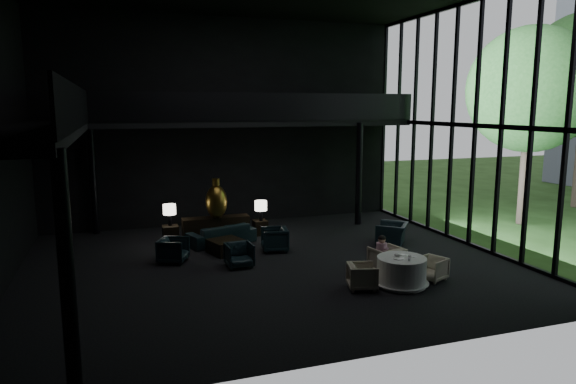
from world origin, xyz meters
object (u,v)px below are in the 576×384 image
object	(u,v)px
lounge_armchair_west	(173,248)
child	(382,247)
side_table_right	(260,227)
dining_table	(401,273)
lounge_armchair_east	(275,237)
dining_chair_west	(362,276)
sofa	(221,230)
dining_chair_east	(432,269)
table_lamp_left	(169,210)
side_table_left	(171,234)
bronze_urn	(216,201)
lounge_armchair_south	(239,254)
coffee_table	(226,246)
window_armchair	(392,230)
table_lamp_right	(261,207)
console	(216,227)
dining_chair_north	(387,258)

from	to	relation	value
lounge_armchair_west	child	bearing A→B (deg)	-94.20
side_table_right	dining_table	size ratio (longest dim) A/B	0.37
lounge_armchair_east	dining_chair_west	distance (m)	4.20
sofa	dining_chair_east	distance (m)	7.15
sofa	lounge_armchair_east	distance (m)	2.03
table_lamp_left	side_table_right	bearing A→B (deg)	-0.45
sofa	side_table_left	bearing A→B (deg)	-41.78
bronze_urn	lounge_armchair_south	xyz separation A→B (m)	(0.00, -3.36, -0.96)
coffee_table	dining_table	world-z (taller)	dining_table
lounge_armchair_south	window_armchair	xyz separation A→B (m)	(5.49, 0.80, 0.10)
sofa	lounge_armchair_east	xyz separation A→B (m)	(1.45, -1.42, -0.04)
bronze_urn	table_lamp_right	world-z (taller)	bronze_urn
console	table_lamp_left	size ratio (longest dim) A/B	3.23
coffee_table	dining_table	distance (m)	5.75
sofa	window_armchair	size ratio (longest dim) A/B	2.24
coffee_table	dining_chair_west	distance (m)	5.05
console	lounge_armchair_east	world-z (taller)	lounge_armchair_east
bronze_urn	dining_chair_east	size ratio (longest dim) A/B	2.27
dining_chair_east	coffee_table	bearing A→B (deg)	-155.70
window_armchair	dining_chair_north	world-z (taller)	window_armchair
dining_table	table_lamp_right	bearing A→B (deg)	108.03
child	lounge_armchair_east	bearing A→B (deg)	-55.53
console	dining_chair_east	size ratio (longest dim) A/B	3.83
lounge_armchair_south	dining_chair_east	bearing A→B (deg)	-33.31
dining_table	bronze_urn	bearing A→B (deg)	120.14
sofa	dining_chair_east	xyz separation A→B (m)	(4.61, -5.46, -0.18)
bronze_urn	coffee_table	xyz separation A→B (m)	(-0.06, -1.85, -1.13)
sofa	dining_chair_north	xyz separation A→B (m)	(3.76, -4.54, -0.05)
lounge_armchair_east	table_lamp_left	bearing A→B (deg)	-116.27
side_table_right	window_armchair	distance (m)	4.72
coffee_table	console	bearing A→B (deg)	88.26
lounge_armchair_west	coffee_table	bearing A→B (deg)	-50.63
console	dining_chair_west	distance (m)	6.85
table_lamp_left	dining_chair_east	bearing A→B (deg)	-45.21
side_table_left	window_armchair	xyz separation A→B (m)	(7.10, -2.60, 0.20)
console	bronze_urn	bearing A→B (deg)	-90.00
dining_chair_east	dining_table	bearing A→B (deg)	-107.08
side_table_left	dining_chair_north	world-z (taller)	dining_chair_north
lounge_armchair_south	dining_chair_east	xyz separation A→B (m)	(4.63, -2.79, -0.08)
lounge_armchair_south	dining_table	size ratio (longest dim) A/B	0.53
dining_chair_west	coffee_table	bearing A→B (deg)	46.83
side_table_right	dining_chair_north	world-z (taller)	dining_chair_north
sofa	child	xyz separation A→B (m)	(3.59, -4.54, 0.28)
window_armchair	coffee_table	bearing A→B (deg)	-58.29
lounge_armchair_east	child	bearing A→B (deg)	44.30
window_armchair	child	world-z (taller)	child
dining_chair_west	dining_chair_east	bearing A→B (deg)	-73.89
lounge_armchair_west	dining_chair_west	world-z (taller)	lounge_armchair_west
coffee_table	dining_table	xyz separation A→B (m)	(3.69, -4.40, 0.11)
lounge_armchair_west	sofa	bearing A→B (deg)	-23.43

